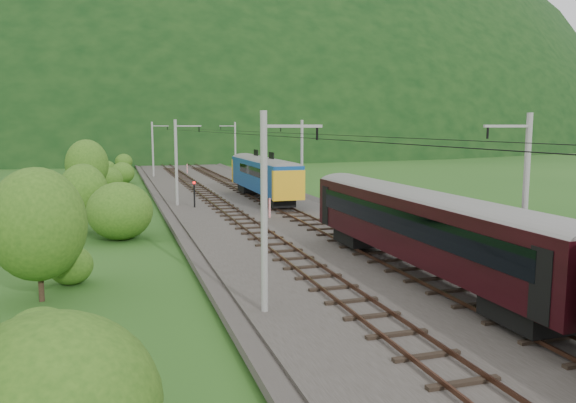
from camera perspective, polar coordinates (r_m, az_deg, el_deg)
name	(u,v)px	position (r m, az deg, el deg)	size (l,w,h in m)	color
ground	(402,304)	(25.38, 11.49, -10.15)	(600.00, 600.00, 0.00)	#1F4816
railbed	(321,252)	(34.12, 3.38, -5.12)	(14.00, 220.00, 0.30)	#38332D
track_left	(283,251)	(33.32, -0.49, -5.03)	(2.40, 220.00, 0.27)	#513122
track_right	(358,246)	(34.98, 7.08, -4.48)	(2.40, 220.00, 0.27)	#513122
catenary_left	(177,160)	(53.52, -11.21, 4.11)	(2.54, 192.28, 8.00)	gray
catenary_right	(301,158)	(56.15, 1.34, 4.41)	(2.54, 192.28, 8.00)	gray
overhead_wires	(322,136)	(33.28, 3.48, 6.63)	(4.83, 198.00, 0.03)	black
mountain_main	(138,142)	(281.47, -14.96, 5.87)	(504.00, 360.00, 244.00)	black
hazard_post_near	(187,169)	(89.97, -10.21, 3.32)	(0.16, 0.16, 1.47)	red
hazard_post_far	(270,208)	(45.48, -1.88, -0.67)	(0.17, 0.17, 1.60)	red
signal	(194,192)	(51.96, -9.50, 0.95)	(0.26, 0.26, 2.39)	black
vegetation_left	(82,209)	(38.04, -20.17, -0.72)	(11.03, 147.90, 6.57)	#2C5416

